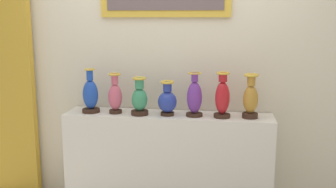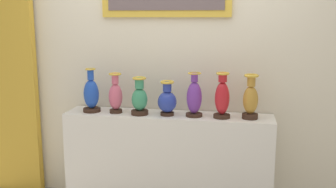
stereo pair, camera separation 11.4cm
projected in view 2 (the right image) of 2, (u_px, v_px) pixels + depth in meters
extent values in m
cube|color=silver|center=(168.00, 161.00, 3.57)|extent=(1.84, 0.35, 0.88)
cube|color=beige|center=(173.00, 43.00, 3.60)|extent=(4.18, 0.10, 2.98)
cube|color=gold|center=(9.00, 69.00, 3.82)|extent=(0.54, 0.08, 2.46)
cylinder|color=#382319|center=(92.00, 110.00, 3.58)|extent=(0.16, 0.16, 0.03)
ellipsoid|color=#1E47B2|center=(91.00, 94.00, 3.55)|extent=(0.14, 0.14, 0.26)
cylinder|color=#1E47B2|center=(91.00, 74.00, 3.52)|extent=(0.06, 0.06, 0.10)
torus|color=gold|center=(90.00, 69.00, 3.51)|extent=(0.09, 0.09, 0.01)
cylinder|color=#382319|center=(116.00, 111.00, 3.54)|extent=(0.11, 0.11, 0.03)
ellipsoid|color=#CC5972|center=(116.00, 97.00, 3.51)|extent=(0.12, 0.12, 0.23)
cylinder|color=#CC5972|center=(115.00, 79.00, 3.48)|extent=(0.06, 0.06, 0.09)
torus|color=gold|center=(115.00, 74.00, 3.48)|extent=(0.11, 0.11, 0.02)
cylinder|color=#382319|center=(140.00, 112.00, 3.48)|extent=(0.15, 0.15, 0.04)
ellipsoid|color=#388C60|center=(140.00, 99.00, 3.45)|extent=(0.14, 0.14, 0.20)
cylinder|color=#388C60|center=(139.00, 83.00, 3.43)|extent=(0.08, 0.08, 0.09)
torus|color=gold|center=(139.00, 78.00, 3.42)|extent=(0.12, 0.12, 0.02)
cylinder|color=#382319|center=(167.00, 114.00, 3.45)|extent=(0.12, 0.12, 0.03)
ellipsoid|color=#263899|center=(167.00, 102.00, 3.43)|extent=(0.17, 0.17, 0.18)
cylinder|color=#263899|center=(167.00, 87.00, 3.40)|extent=(0.07, 0.07, 0.08)
torus|color=gold|center=(167.00, 82.00, 3.39)|extent=(0.12, 0.12, 0.02)
cylinder|color=#382319|center=(194.00, 115.00, 3.41)|extent=(0.14, 0.14, 0.03)
ellipsoid|color=#6B3393|center=(194.00, 98.00, 3.38)|extent=(0.13, 0.13, 0.28)
cylinder|color=#6B3393|center=(194.00, 78.00, 3.35)|extent=(0.06, 0.06, 0.07)
torus|color=gold|center=(195.00, 73.00, 3.34)|extent=(0.11, 0.11, 0.01)
cylinder|color=#382319|center=(222.00, 116.00, 3.36)|extent=(0.14, 0.14, 0.03)
ellipsoid|color=red|center=(222.00, 98.00, 3.33)|extent=(0.12, 0.12, 0.28)
cylinder|color=red|center=(223.00, 78.00, 3.30)|extent=(0.07, 0.07, 0.07)
torus|color=gold|center=(223.00, 73.00, 3.29)|extent=(0.11, 0.11, 0.02)
cylinder|color=#382319|center=(250.00, 116.00, 3.33)|extent=(0.13, 0.13, 0.04)
ellipsoid|color=#B27F2D|center=(251.00, 100.00, 3.31)|extent=(0.13, 0.13, 0.24)
cylinder|color=#B27F2D|center=(251.00, 81.00, 3.27)|extent=(0.07, 0.07, 0.09)
torus|color=gold|center=(252.00, 76.00, 3.27)|extent=(0.12, 0.12, 0.02)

